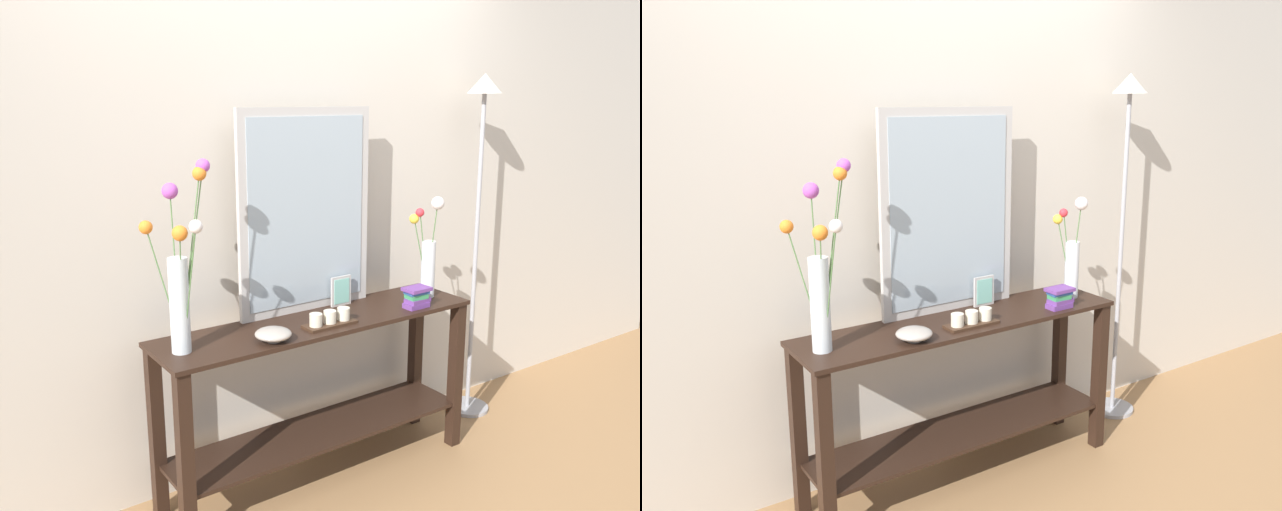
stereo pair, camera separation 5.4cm
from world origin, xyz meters
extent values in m
cube|color=#997047|center=(0.00, 0.00, -0.01)|extent=(7.00, 6.00, 0.02)
cube|color=beige|center=(0.00, 0.31, 1.35)|extent=(6.40, 0.08, 2.70)
cube|color=black|center=(0.00, 0.00, 0.77)|extent=(1.54, 0.37, 0.02)
cube|color=black|center=(0.00, 0.00, 0.23)|extent=(1.48, 0.33, 0.02)
cube|color=black|center=(-0.73, -0.15, 0.38)|extent=(0.06, 0.06, 0.76)
cube|color=black|center=(0.73, -0.15, 0.38)|extent=(0.06, 0.06, 0.76)
cube|color=black|center=(-0.73, 0.15, 0.38)|extent=(0.06, 0.06, 0.76)
cube|color=black|center=(0.73, 0.15, 0.38)|extent=(0.06, 0.06, 0.76)
cube|color=#B7B2AD|center=(0.03, 0.16, 1.24)|extent=(0.69, 0.03, 0.93)
cube|color=#9EADB7|center=(0.03, 0.14, 1.24)|extent=(0.61, 0.00, 0.85)
cylinder|color=silver|center=(-0.66, -0.01, 0.97)|extent=(0.08, 0.08, 0.38)
cylinder|color=#4C753D|center=(-0.64, -0.06, 1.04)|extent=(0.04, 0.09, 0.49)
sphere|color=silver|center=(-0.63, -0.11, 1.29)|extent=(0.05, 0.05, 0.05)
cylinder|color=#4C753D|center=(-0.71, 0.03, 1.04)|extent=(0.11, 0.05, 0.48)
sphere|color=orange|center=(-0.76, 0.05, 1.28)|extent=(0.05, 0.05, 0.05)
cylinder|color=#4C753D|center=(-0.61, -0.01, 1.13)|extent=(0.11, 0.01, 0.67)
sphere|color=orange|center=(-0.56, -0.01, 1.47)|extent=(0.05, 0.05, 0.05)
cylinder|color=#4C753D|center=(-0.60, -0.01, 1.15)|extent=(0.13, 0.01, 0.70)
sphere|color=#B24CB7|center=(-0.54, -0.01, 1.50)|extent=(0.05, 0.05, 0.05)
cylinder|color=#4C753D|center=(-0.66, -0.03, 1.03)|extent=(0.02, 0.07, 0.46)
sphere|color=orange|center=(-0.67, -0.06, 1.26)|extent=(0.06, 0.06, 0.06)
cylinder|color=#4C753D|center=(-0.66, 0.03, 1.10)|extent=(0.01, 0.06, 0.61)
sphere|color=#B24CB7|center=(-0.65, 0.06, 1.40)|extent=(0.06, 0.06, 0.06)
cylinder|color=silver|center=(0.64, -0.01, 0.92)|extent=(0.07, 0.07, 0.28)
cylinder|color=#4C753D|center=(0.62, 0.00, 1.00)|extent=(0.07, 0.01, 0.41)
sphere|color=red|center=(0.59, 0.01, 1.20)|extent=(0.04, 0.04, 0.04)
cylinder|color=#4C753D|center=(0.64, -0.04, 1.03)|extent=(0.02, 0.05, 0.46)
sphere|color=silver|center=(0.65, -0.06, 1.25)|extent=(0.06, 0.06, 0.06)
cylinder|color=#4C753D|center=(0.61, 0.00, 0.99)|extent=(0.08, 0.05, 0.38)
sphere|color=yellow|center=(0.57, 0.02, 1.17)|extent=(0.05, 0.05, 0.05)
cube|color=#382316|center=(-0.01, -0.09, 0.78)|extent=(0.24, 0.09, 0.01)
cylinder|color=beige|center=(-0.08, -0.09, 0.82)|extent=(0.06, 0.06, 0.05)
cylinder|color=beige|center=(-0.01, -0.09, 0.82)|extent=(0.06, 0.06, 0.05)
cylinder|color=beige|center=(0.06, -0.09, 0.82)|extent=(0.06, 0.06, 0.05)
cube|color=#B7B2AD|center=(0.20, 0.11, 0.85)|extent=(0.11, 0.01, 0.14)
cube|color=#80C6B4|center=(0.20, 0.11, 0.85)|extent=(0.09, 0.00, 0.12)
cylinder|color=#9E9389|center=(-0.31, -0.11, 0.78)|extent=(0.06, 0.06, 0.01)
ellipsoid|color=#9E9389|center=(-0.31, -0.11, 0.81)|extent=(0.15, 0.15, 0.05)
cube|color=#663884|center=(0.47, -0.12, 0.79)|extent=(0.12, 0.07, 0.02)
cube|color=#663884|center=(0.48, -0.11, 0.81)|extent=(0.12, 0.07, 0.02)
cube|color=#388E56|center=(0.48, -0.11, 0.83)|extent=(0.10, 0.07, 0.02)
cube|color=#2D519E|center=(0.48, -0.11, 0.85)|extent=(0.11, 0.08, 0.02)
cube|color=#663884|center=(0.48, -0.11, 0.87)|extent=(0.13, 0.09, 0.02)
cylinder|color=#9E9EA3|center=(1.09, 0.08, 0.01)|extent=(0.24, 0.24, 0.02)
cylinder|color=#9E9EA3|center=(1.09, 0.08, 0.89)|extent=(0.02, 0.02, 1.75)
cone|color=beige|center=(1.09, 0.08, 1.82)|extent=(0.18, 0.18, 0.10)
camera|label=1|loc=(-1.61, -2.31, 1.75)|focal=37.18mm
camera|label=2|loc=(-1.56, -2.34, 1.75)|focal=37.18mm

